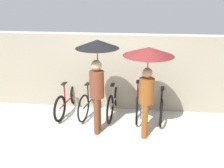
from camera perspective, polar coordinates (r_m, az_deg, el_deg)
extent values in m
plane|color=beige|center=(5.36, -1.35, -14.29)|extent=(30.00, 30.00, 0.00)
cube|color=gray|center=(6.64, 0.77, 2.48)|extent=(10.45, 0.12, 2.01)
torus|color=black|center=(7.19, -8.40, -2.00)|extent=(0.14, 0.67, 0.67)
torus|color=black|center=(6.31, -11.84, -5.56)|extent=(0.14, 0.67, 0.67)
cylinder|color=maroon|center=(6.74, -10.01, -3.67)|extent=(0.16, 1.05, 0.04)
cylinder|color=maroon|center=(6.49, -10.77, -2.20)|extent=(0.04, 0.04, 0.52)
cube|color=black|center=(6.39, -10.94, 0.10)|extent=(0.11, 0.21, 0.03)
cylinder|color=maroon|center=(7.07, -8.54, 0.54)|extent=(0.04, 0.04, 0.68)
cylinder|color=maroon|center=(6.96, -8.69, 3.16)|extent=(0.44, 0.08, 0.03)
torus|color=black|center=(7.03, -3.43, -2.21)|extent=(0.17, 0.69, 0.70)
torus|color=black|center=(6.19, -6.54, -5.59)|extent=(0.17, 0.69, 0.70)
cylinder|color=black|center=(6.61, -4.88, -3.79)|extent=(0.21, 0.98, 0.04)
cylinder|color=black|center=(6.36, -5.51, -2.28)|extent=(0.04, 0.04, 0.52)
cube|color=black|center=(6.25, -5.60, 0.04)|extent=(0.12, 0.21, 0.03)
cylinder|color=black|center=(6.90, -3.49, 0.46)|extent=(0.04, 0.04, 0.70)
cylinder|color=black|center=(6.79, -3.55, 3.22)|extent=(0.44, 0.11, 0.03)
torus|color=black|center=(7.00, 1.23, -2.21)|extent=(0.11, 0.71, 0.71)
torus|color=black|center=(6.10, -0.46, -5.80)|extent=(0.11, 0.71, 0.71)
cylinder|color=#A59E93|center=(6.55, 0.44, -3.88)|extent=(0.12, 1.01, 0.04)
cylinder|color=#A59E93|center=(6.29, 0.15, -2.44)|extent=(0.04, 0.04, 0.51)
cube|color=black|center=(6.19, 0.15, -0.15)|extent=(0.11, 0.21, 0.03)
cylinder|color=#A59E93|center=(6.87, 1.25, 0.52)|extent=(0.04, 0.04, 0.71)
cylinder|color=#A59E93|center=(6.76, 1.27, 3.34)|extent=(0.44, 0.07, 0.03)
torus|color=black|center=(6.97, 5.91, -2.50)|extent=(0.05, 0.70, 0.70)
torus|color=black|center=(6.09, 5.70, -6.04)|extent=(0.05, 0.70, 0.70)
cylinder|color=maroon|center=(6.53, 5.81, -4.15)|extent=(0.05, 0.97, 0.04)
cylinder|color=maroon|center=(6.25, 5.87, -2.23)|extent=(0.04, 0.04, 0.61)
cube|color=black|center=(6.13, 5.98, 0.54)|extent=(0.09, 0.20, 0.03)
cylinder|color=maroon|center=(6.85, 6.01, -0.08)|extent=(0.04, 0.04, 0.63)
cylinder|color=maroon|center=(6.75, 6.11, 2.42)|extent=(0.44, 0.03, 0.03)
torus|color=black|center=(6.97, 11.25, -2.88)|extent=(0.11, 0.68, 0.68)
torus|color=black|center=(6.08, 11.14, -6.48)|extent=(0.11, 0.68, 0.68)
cylinder|color=black|center=(6.52, 11.20, -4.56)|extent=(0.12, 0.97, 0.04)
cylinder|color=black|center=(6.26, 11.33, -3.18)|extent=(0.04, 0.04, 0.49)
cube|color=black|center=(6.17, 11.50, -0.96)|extent=(0.11, 0.21, 0.03)
cylinder|color=black|center=(6.84, 11.45, -0.26)|extent=(0.04, 0.04, 0.68)
cylinder|color=black|center=(6.73, 11.65, 2.44)|extent=(0.44, 0.07, 0.03)
cylinder|color=brown|center=(5.61, -3.53, -7.43)|extent=(0.13, 0.13, 0.87)
cylinder|color=brown|center=(5.76, -3.16, -6.60)|extent=(0.13, 0.13, 0.87)
cylinder|color=brown|center=(5.39, -3.50, -0.09)|extent=(0.32, 0.32, 0.59)
sphere|color=tan|center=(5.25, -3.60, 4.31)|extent=(0.23, 0.23, 0.23)
cylinder|color=#332D28|center=(5.39, -3.29, 4.39)|extent=(0.02, 0.02, 0.73)
cone|color=black|center=(5.28, -3.39, 9.14)|extent=(0.93, 0.93, 0.18)
cylinder|color=brown|center=(5.51, 7.50, -8.48)|extent=(0.13, 0.13, 0.81)
cylinder|color=brown|center=(5.67, 7.57, -7.61)|extent=(0.13, 0.13, 0.81)
cylinder|color=brown|center=(5.30, 7.87, -1.56)|extent=(0.32, 0.32, 0.55)
sphere|color=tan|center=(5.16, 8.09, 2.57)|extent=(0.21, 0.21, 0.21)
cylinder|color=#332D28|center=(5.30, 8.11, 2.79)|extent=(0.02, 0.02, 0.70)
cone|color=#591919|center=(5.19, 8.36, 7.40)|extent=(1.06, 1.06, 0.18)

